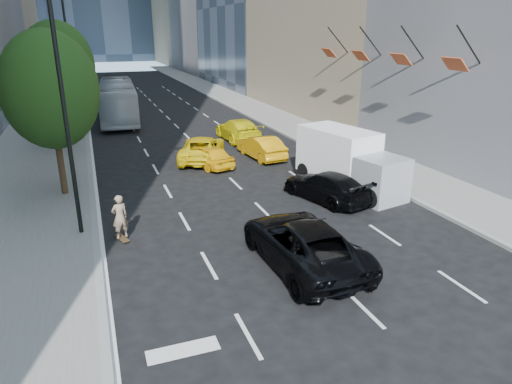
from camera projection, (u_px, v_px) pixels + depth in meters
name	position (u px, v px, depth m)	size (l,w,h in m)	color
ground	(277.00, 253.00, 16.18)	(160.00, 160.00, 0.00)	black
sidewalk_left	(49.00, 120.00, 39.76)	(6.00, 120.00, 0.15)	slate
sidewalk_right	(254.00, 108.00, 45.94)	(4.00, 120.00, 0.15)	slate
lamp_near	(66.00, 81.00, 15.72)	(2.13, 0.22, 10.00)	black
lamp_far	(72.00, 56.00, 31.64)	(2.13, 0.22, 10.00)	black
tree_near	(50.00, 90.00, 20.14)	(4.20, 4.20, 7.46)	#312513
tree_mid	(58.00, 66.00, 28.86)	(4.50, 4.50, 7.99)	#312513
tree_far	(65.00, 64.00, 40.59)	(3.90, 3.90, 6.92)	#312513
traffic_signal	(75.00, 63.00, 48.06)	(2.48, 0.53, 5.20)	black
facade_flags	(382.00, 54.00, 26.42)	(1.85, 13.30, 2.05)	black
skateboarder	(120.00, 220.00, 16.90)	(0.62, 0.41, 1.69)	#8A7156
black_sedan_lincoln	(303.00, 243.00, 15.19)	(2.64, 5.72, 1.59)	black
black_sedan_mercedes	(326.00, 186.00, 21.08)	(1.88, 4.62, 1.34)	black
taxi_a	(208.00, 156.00, 26.30)	(1.53, 3.80, 1.29)	yellow
taxi_b	(261.00, 147.00, 28.07)	(1.48, 4.24, 1.40)	orange
taxi_c	(202.00, 148.00, 27.60)	(2.41, 5.23, 1.45)	yellow
taxi_d	(238.00, 130.00, 32.55)	(2.16, 5.31, 1.54)	yellow
city_bus	(118.00, 101.00, 39.46)	(2.88, 12.30, 3.43)	silver
box_truck	(348.00, 160.00, 22.45)	(3.34, 6.28, 2.85)	white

